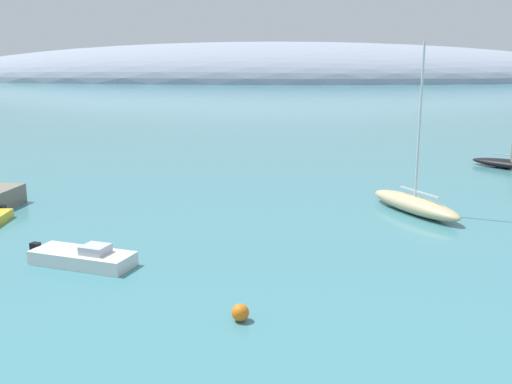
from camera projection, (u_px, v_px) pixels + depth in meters
name	position (u px, v px, depth m)	size (l,w,h in m)	color
distant_ridge	(275.00, 80.00, 218.03)	(247.80, 69.66, 26.40)	#8E99AD
sailboat_sand_outer_mooring	(415.00, 204.00, 38.83)	(5.26, 7.77, 10.69)	#C6B284
motorboat_white_foreground	(83.00, 257.00, 29.48)	(5.60, 3.40, 1.07)	white
mooring_buoy_orange	(240.00, 313.00, 23.34)	(0.69, 0.69, 0.69)	orange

